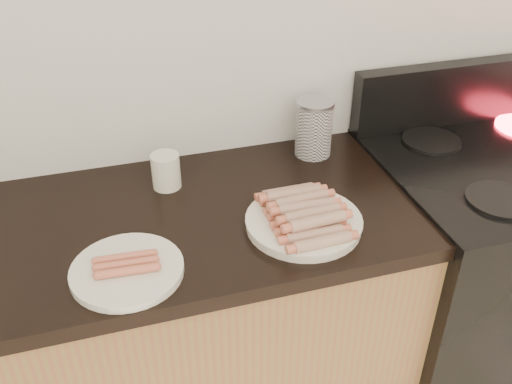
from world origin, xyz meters
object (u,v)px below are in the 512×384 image
object	(u,v)px
stove	(480,278)
canister	(314,128)
main_plate	(304,223)
mug	(166,171)
side_plate	(127,270)

from	to	relation	value
stove	canister	xyz separation A→B (m)	(-0.54, 0.23, 0.53)
main_plate	mug	distance (m)	0.41
stove	canister	distance (m)	0.79
canister	main_plate	bearing A→B (deg)	-114.71
canister	side_plate	bearing A→B (deg)	-146.57
main_plate	mug	bearing A→B (deg)	136.22
main_plate	side_plate	bearing A→B (deg)	-173.17
main_plate	canister	size ratio (longest dim) A/B	1.67
main_plate	side_plate	world-z (taller)	same
side_plate	stove	bearing A→B (deg)	8.28
canister	mug	xyz separation A→B (m)	(-0.45, -0.06, -0.04)
stove	side_plate	size ratio (longest dim) A/B	3.62
canister	mug	world-z (taller)	canister
side_plate	canister	xyz separation A→B (m)	(0.59, 0.39, 0.08)
stove	mug	distance (m)	1.12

